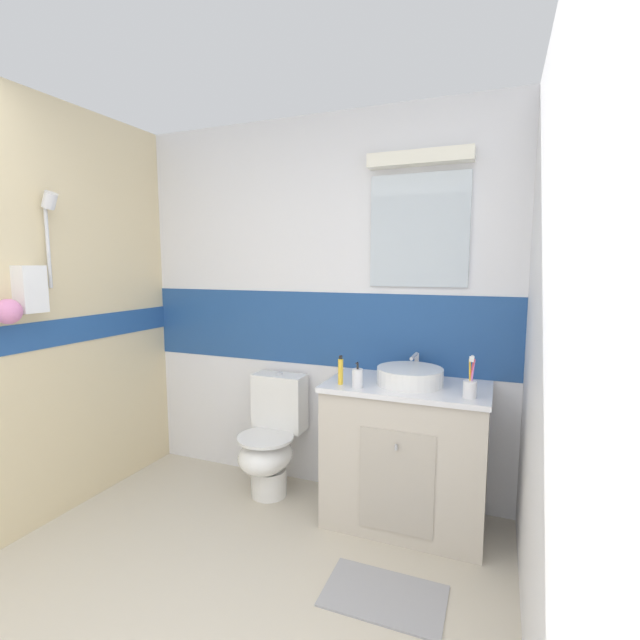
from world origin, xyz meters
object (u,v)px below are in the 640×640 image
at_px(toothbrush_cup, 470,387).
at_px(toilet, 271,440).
at_px(sink_basin, 410,375).
at_px(toothpaste_tube_upright, 341,371).
at_px(soap_dispenser, 357,378).

bearing_deg(toothbrush_cup, toilet, 172.10).
bearing_deg(sink_basin, toothpaste_tube_upright, -157.20).
bearing_deg(soap_dispenser, toothpaste_tube_upright, 166.69).
bearing_deg(toothbrush_cup, soap_dispenser, -177.48).
bearing_deg(soap_dispenser, sink_basin, 34.83).
relative_size(toothbrush_cup, toothpaste_tube_upright, 1.31).
bearing_deg(sink_basin, soap_dispenser, -145.17).
bearing_deg(toothpaste_tube_upright, toothbrush_cup, 0.04).
xyz_separation_m(soap_dispenser, toothpaste_tube_upright, (-0.11, 0.03, 0.03)).
height_order(sink_basin, soap_dispenser, sink_basin).
height_order(soap_dispenser, toothpaste_tube_upright, toothpaste_tube_upright).
height_order(toilet, toothbrush_cup, toothbrush_cup).
relative_size(toothbrush_cup, soap_dispenser, 1.51).
bearing_deg(toothbrush_cup, toothpaste_tube_upright, -179.96).
relative_size(sink_basin, toothbrush_cup, 1.91).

